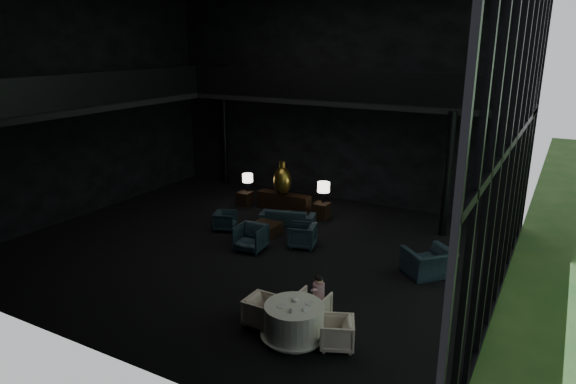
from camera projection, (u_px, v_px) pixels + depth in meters
The scene contains 34 objects.
floor at pixel (250, 248), 15.52m from camera, with size 14.00×12.00×0.02m, color black.
wall_back at pixel (335, 97), 19.41m from camera, with size 14.00×0.04×8.00m, color black.
wall_front at pixel (66, 157), 9.36m from camera, with size 14.00×0.04×8.00m, color black.
wall_left at pixel (78, 102), 17.65m from camera, with size 0.04×12.00×8.00m, color black.
curtain_wall at pixel (515, 139), 11.14m from camera, with size 0.20×12.00×8.00m, color black, non-canonical shape.
mezzanine_left at pixel (98, 104), 17.18m from camera, with size 2.00×12.00×0.25m, color black.
mezzanine_back at pixel (349, 101), 18.10m from camera, with size 12.00×2.00×0.25m, color black.
railing_left at pixel (118, 87), 16.54m from camera, with size 0.06×12.00×1.00m, color black.
railing_back at pixel (338, 85), 17.09m from camera, with size 12.00×0.06×1.00m, color black.
column_nw at pixel (225, 138), 22.06m from camera, with size 0.24×0.24×4.00m, color black.
column_ne at pixel (447, 175), 16.06m from camera, with size 0.24×0.24×4.00m, color black.
console at pixel (284, 202), 18.90m from camera, with size 2.05×0.47×0.65m, color black.
bronze_urn at pixel (282, 180), 18.57m from camera, with size 0.66×0.66×1.22m.
side_table_left at pixel (245, 199), 19.51m from camera, with size 0.47×0.47×0.52m, color black.
table_lamp_left at pixel (248, 179), 19.48m from camera, with size 0.40×0.40×0.67m.
side_table_right at pixel (321, 211), 18.06m from camera, with size 0.51×0.51×0.56m, color black.
table_lamp_right at pixel (324, 188), 17.94m from camera, with size 0.43×0.43×0.73m.
sofa at pixel (288, 215), 17.49m from camera, with size 1.66×0.49×0.65m, color black.
lounge_armchair_west at pixel (225, 221), 16.96m from camera, with size 0.60×0.56×0.62m, color #131F33.
lounge_armchair_east at pixel (302, 234), 15.55m from camera, with size 0.78×0.73×0.81m, color #182131.
lounge_armchair_south at pixel (251, 235), 15.28m from camera, with size 0.92×0.86×0.95m, color black.
window_armchair at pixel (429, 256), 13.57m from camera, with size 1.28×0.83×1.11m, color black.
coffee_table at pixel (266, 229), 16.60m from camera, with size 0.84×0.84×0.37m, color black.
dining_table at pixel (294, 323), 10.80m from camera, with size 1.43×1.43×0.75m.
dining_chair_north at pixel (312, 307), 11.47m from camera, with size 0.64×0.60×0.66m, color silver.
dining_chair_east at pixel (337, 333), 10.46m from camera, with size 0.61×0.57×0.63m, color beige.
dining_chair_west at pixel (263, 311), 11.29m from camera, with size 0.64×0.60×0.66m, color beige.
child at pixel (319, 287), 11.50m from camera, with size 0.26×0.26×0.57m.
plate_a at pixel (282, 306), 10.65m from camera, with size 0.22×0.22×0.01m, color white.
plate_b at pixel (310, 303), 10.76m from camera, with size 0.21×0.21×0.01m, color white.
saucer at pixel (305, 310), 10.50m from camera, with size 0.15×0.15×0.01m, color white.
coffee_cup at pixel (304, 309), 10.45m from camera, with size 0.09×0.09×0.07m, color white.
cereal_bowl at pixel (295, 300), 10.84m from camera, with size 0.15×0.15×0.07m, color white.
cream_pot at pixel (290, 311), 10.38m from camera, with size 0.06×0.06×0.08m, color #99999E.
Camera 1 is at (7.99, -12.02, 6.06)m, focal length 32.00 mm.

